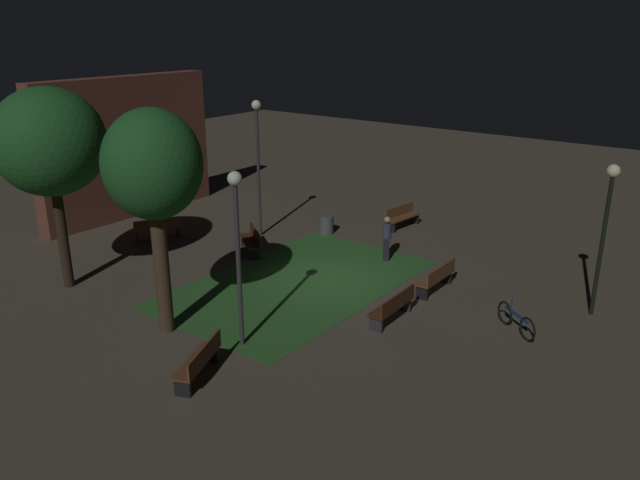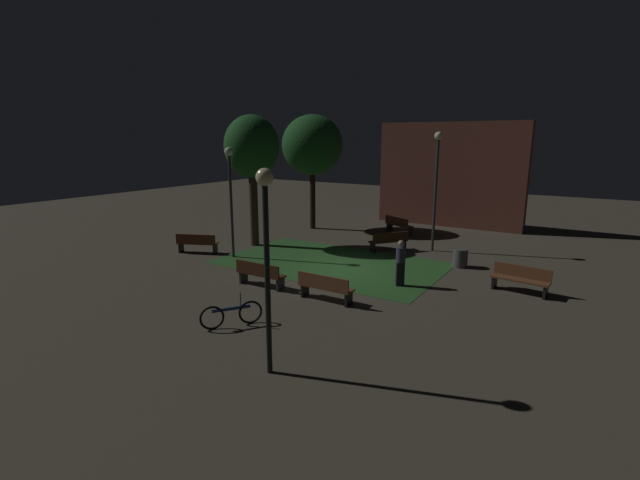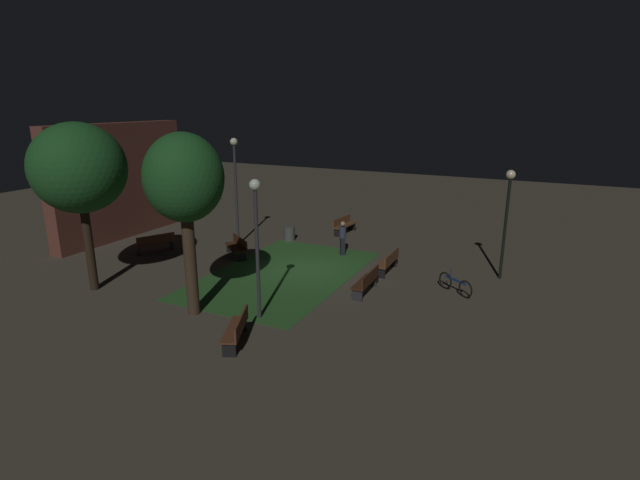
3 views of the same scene
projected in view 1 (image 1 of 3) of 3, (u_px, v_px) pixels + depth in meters
The scene contains 17 objects.
ground_plane at pixel (330, 280), 20.37m from camera, with size 60.00×60.00×0.00m, color #4C4438.
grass_lawn at pixel (298, 283), 20.16m from camera, with size 8.88×5.46×0.01m, color #2D6028.
bench_corner at pixel (393, 306), 17.42m from camera, with size 1.81×0.52×0.88m.
bench_front_left at pixel (437, 277), 19.38m from camera, with size 1.80×0.48×0.88m.
bench_back_row at pixel (402, 216), 25.50m from camera, with size 1.84×0.69×0.88m.
bench_front_right at pixel (252, 240), 22.68m from camera, with size 1.45×1.74×0.88m.
bench_path_side at pixel (200, 360), 14.61m from camera, with size 1.84×1.15×0.88m.
bench_by_lamp at pixel (157, 228), 24.01m from camera, with size 1.82×1.25×0.88m.
tree_tall_center at pixel (153, 168), 15.59m from camera, with size 2.52×2.52×6.03m.
tree_back_right at pixel (49, 143), 18.43m from camera, with size 3.32×3.32×6.25m.
lamp_post_plaza_east at pixel (607, 215), 17.02m from camera, with size 0.36×0.36×4.40m.
lamp_post_path_center at pixel (237, 231), 15.29m from camera, with size 0.36×0.36×4.63m.
lamp_post_plaza_west at pixel (258, 147), 23.54m from camera, with size 0.36×0.36×5.26m.
trash_bin at pixel (327, 225), 24.80m from camera, with size 0.57×0.57×0.72m, color #4C4C4C.
bicycle at pixel (516, 320), 16.89m from camera, with size 1.02×1.43×0.93m.
pedestrian at pixel (387, 237), 21.82m from camera, with size 0.34×0.32×1.61m.
building_wall_backdrop at pixel (127, 148), 26.42m from camera, with size 8.30×0.80×5.89m, color brown.
Camera 1 is at (-15.15, -11.12, 7.97)m, focal length 35.05 mm.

